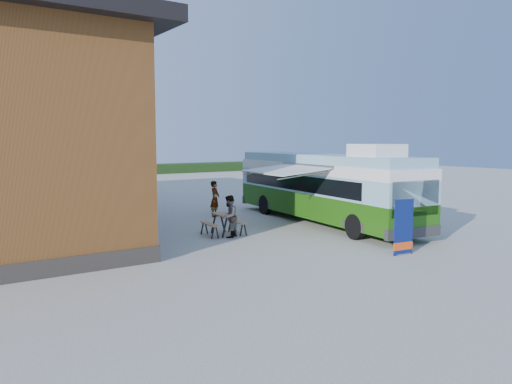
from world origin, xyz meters
TOP-DOWN VIEW (x-y plane):
  - ground at (0.00, 0.00)m, footprint 100.00×100.00m
  - hedge at (8.00, 38.00)m, footprint 40.00×3.00m
  - bus at (2.42, 2.69)m, footprint 3.84×11.62m
  - awning at (0.29, 2.41)m, footprint 2.81×4.04m
  - banner at (0.33, -3.50)m, footprint 0.78×0.25m
  - picnic_table at (-2.72, 2.59)m, footprint 1.57×1.43m
  - person_a at (-0.67, 6.90)m, footprint 0.74×0.71m
  - person_b at (-2.77, 2.08)m, footprint 0.98×0.96m
  - slurry_tanker at (-3.92, 12.88)m, footprint 2.85×5.45m

SIDE VIEW (x-z plane):
  - ground at x=0.00m, z-range 0.00..0.00m
  - hedge at x=8.00m, z-range 0.00..1.00m
  - picnic_table at x=-2.72m, z-range 0.20..1.02m
  - banner at x=0.33m, z-range -0.16..1.63m
  - person_b at x=-2.77m, z-range 0.00..1.59m
  - person_a at x=-0.67m, z-range 0.00..1.71m
  - slurry_tanker at x=-3.92m, z-range 0.16..2.25m
  - bus at x=2.42m, z-range -0.08..3.42m
  - awning at x=0.29m, z-range 2.31..2.81m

